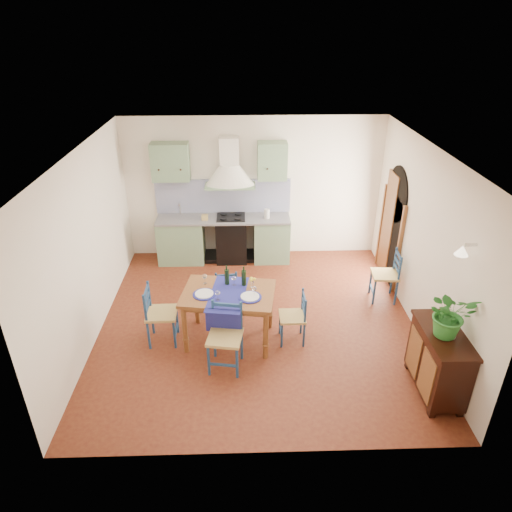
{
  "coord_description": "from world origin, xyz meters",
  "views": [
    {
      "loc": [
        -0.22,
        -6.04,
        4.41
      ],
      "look_at": [
        -0.02,
        0.3,
        1.06
      ],
      "focal_mm": 32.0,
      "sensor_mm": 36.0,
      "label": 1
    }
  ],
  "objects_px": {
    "sideboard": "(438,360)",
    "potted_plant": "(451,314)",
    "chair_near": "(225,336)",
    "dining_table": "(229,298)"
  },
  "relations": [
    {
      "from": "sideboard",
      "to": "potted_plant",
      "type": "bearing_deg",
      "value": -94.08
    },
    {
      "from": "sideboard",
      "to": "potted_plant",
      "type": "xyz_separation_m",
      "value": [
        -0.0,
        -0.03,
        0.73
      ]
    },
    {
      "from": "dining_table",
      "to": "potted_plant",
      "type": "relative_size",
      "value": 2.36
    },
    {
      "from": "dining_table",
      "to": "chair_near",
      "type": "xyz_separation_m",
      "value": [
        -0.04,
        -0.59,
        -0.24
      ]
    },
    {
      "from": "dining_table",
      "to": "potted_plant",
      "type": "distance_m",
      "value": 2.99
    },
    {
      "from": "dining_table",
      "to": "chair_near",
      "type": "height_order",
      "value": "dining_table"
    },
    {
      "from": "dining_table",
      "to": "sideboard",
      "type": "xyz_separation_m",
      "value": [
        2.7,
        -1.16,
        -0.24
      ]
    },
    {
      "from": "chair_near",
      "to": "potted_plant",
      "type": "bearing_deg",
      "value": -12.45
    },
    {
      "from": "chair_near",
      "to": "sideboard",
      "type": "relative_size",
      "value": 0.93
    },
    {
      "from": "dining_table",
      "to": "chair_near",
      "type": "relative_size",
      "value": 1.47
    }
  ]
}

